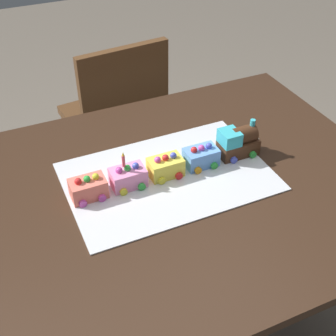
{
  "coord_description": "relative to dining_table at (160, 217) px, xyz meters",
  "views": [
    {
      "loc": [
        0.39,
        0.91,
        1.61
      ],
      "look_at": [
        -0.05,
        -0.05,
        0.77
      ],
      "focal_mm": 48.92,
      "sensor_mm": 36.0,
      "label": 1
    }
  ],
  "objects": [
    {
      "name": "cake_car_hopper_coral",
      "position": [
        0.19,
        -0.06,
        0.14
      ],
      "size": [
        0.1,
        0.08,
        0.07
      ],
      "color": "#F27260",
      "rests_on": "cake_board"
    },
    {
      "name": "cake_car_caboose_lemon",
      "position": [
        -0.04,
        -0.06,
        0.14
      ],
      "size": [
        0.1,
        0.08,
        0.07
      ],
      "color": "#F4E04C",
      "rests_on": "cake_board"
    },
    {
      "name": "cake_locomotive",
      "position": [
        -0.29,
        -0.06,
        0.16
      ],
      "size": [
        0.14,
        0.08,
        0.12
      ],
      "color": "#472816",
      "rests_on": "cake_board"
    },
    {
      "name": "birthday_candle",
      "position": [
        0.08,
        -0.06,
        0.21
      ],
      "size": [
        0.01,
        0.01,
        0.05
      ],
      "color": "#F24C59",
      "rests_on": "cake_car_gondola_bubblegum"
    },
    {
      "name": "cake_car_flatbed_sky_blue",
      "position": [
        -0.16,
        -0.06,
        0.14
      ],
      "size": [
        0.1,
        0.08,
        0.07
      ],
      "color": "#669EEA",
      "rests_on": "cake_board"
    },
    {
      "name": "chair",
      "position": [
        -0.14,
        -0.83,
        -0.16
      ],
      "size": [
        0.44,
        0.44,
        0.86
      ],
      "rotation": [
        0.0,
        0.0,
        0.1
      ],
      "color": "brown",
      "rests_on": "ground"
    },
    {
      "name": "cake_car_gondola_bubblegum",
      "position": [
        0.07,
        -0.06,
        0.14
      ],
      "size": [
        0.1,
        0.08,
        0.07
      ],
      "color": "pink",
      "rests_on": "cake_board"
    },
    {
      "name": "cake_board",
      "position": [
        -0.05,
        -0.05,
        0.11
      ],
      "size": [
        0.6,
        0.4,
        0.0
      ],
      "primitive_type": "cube",
      "color": "silver",
      "rests_on": "dining_table"
    },
    {
      "name": "ground_plane",
      "position": [
        0.0,
        0.0,
        -0.63
      ],
      "size": [
        8.0,
        8.0,
        0.0
      ],
      "primitive_type": "plane",
      "color": "#6B6054"
    },
    {
      "name": "dining_table",
      "position": [
        0.0,
        0.0,
        0.0
      ],
      "size": [
        1.4,
        1.0,
        0.74
      ],
      "color": "#382316",
      "rests_on": "ground"
    }
  ]
}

